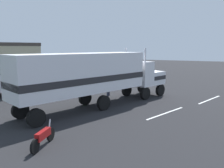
# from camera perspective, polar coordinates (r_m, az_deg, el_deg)

# --- Properties ---
(ground_plane) EXTENTS (120.00, 120.00, 0.00)m
(ground_plane) POSITION_cam_1_polar(r_m,az_deg,el_deg) (22.99, 7.59, -2.50)
(ground_plane) COLOR #232326
(lane_stripe_near) EXTENTS (4.18, 1.70, 0.01)m
(lane_stripe_near) POSITION_cam_1_polar(r_m,az_deg,el_deg) (16.79, 13.11, -6.99)
(lane_stripe_near) COLOR silver
(lane_stripe_near) RESTS_ON ground_plane
(lane_stripe_mid) EXTENTS (4.20, 1.61, 0.01)m
(lane_stripe_mid) POSITION_cam_1_polar(r_m,az_deg,el_deg) (22.15, 22.89, -3.57)
(lane_stripe_mid) COLOR silver
(lane_stripe_mid) RESTS_ON ground_plane
(semi_truck) EXTENTS (14.12, 7.36, 4.50)m
(semi_truck) POSITION_cam_1_polar(r_m,az_deg,el_deg) (17.57, -4.27, 2.32)
(semi_truck) COLOR white
(semi_truck) RESTS_ON ground_plane
(person_bystander) EXTENTS (0.40, 0.48, 1.63)m
(person_bystander) POSITION_cam_1_polar(r_m,az_deg,el_deg) (21.91, -0.98, -0.61)
(person_bystander) COLOR #2D3347
(person_bystander) RESTS_ON ground_plane
(parked_bus) EXTENTS (10.91, 7.42, 3.40)m
(parked_bus) POSITION_cam_1_polar(r_m,az_deg,el_deg) (24.88, -20.39, 2.71)
(parked_bus) COLOR silver
(parked_bus) RESTS_ON ground_plane
(motorcycle) EXTENTS (2.08, 0.56, 1.12)m
(motorcycle) POSITION_cam_1_polar(r_m,az_deg,el_deg) (11.44, -16.55, -12.36)
(motorcycle) COLOR black
(motorcycle) RESTS_ON ground_plane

